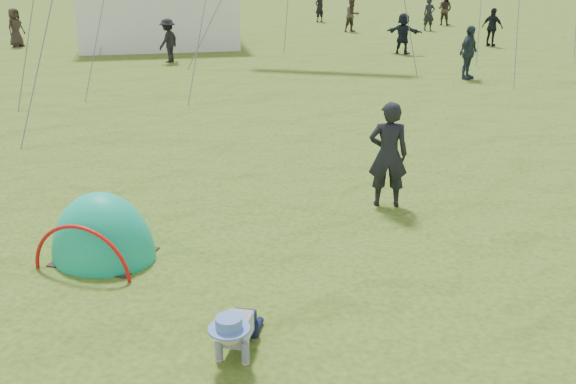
# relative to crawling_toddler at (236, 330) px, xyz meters

# --- Properties ---
(crawling_toddler) EXTENTS (0.59, 0.83, 0.62)m
(crawling_toddler) POSITION_rel_crawling_toddler_xyz_m (0.00, 0.00, 0.00)
(crawling_toddler) COLOR black
(crawling_toddler) RESTS_ON ground
(popup_tent) EXTENTS (1.61, 1.35, 1.99)m
(popup_tent) POSITION_rel_crawling_toddler_xyz_m (-2.59, 1.84, -0.31)
(popup_tent) COLOR #079F98
(popup_tent) RESTS_ON ground
(standing_adult) EXTENTS (0.74, 0.55, 1.84)m
(standing_adult) POSITION_rel_crawling_toddler_xyz_m (1.20, 4.84, 0.61)
(standing_adult) COLOR black
(standing_adult) RESTS_ON ground
(crowd_person_0) EXTENTS (0.73, 0.60, 1.72)m
(crowd_person_0) POSITION_rel_crawling_toddler_xyz_m (1.15, 31.13, 0.55)
(crowd_person_0) COLOR black
(crowd_person_0) RESTS_ON ground
(crowd_person_1) EXTENTS (1.09, 1.00, 1.80)m
(crowd_person_1) POSITION_rel_crawling_toddler_xyz_m (1.97, 34.09, 0.59)
(crowd_person_1) COLOR #342A22
(crowd_person_1) RESTS_ON ground
(crowd_person_2) EXTENTS (0.90, 1.13, 1.80)m
(crowd_person_2) POSITION_rel_crawling_toddler_xyz_m (2.85, 17.19, 0.59)
(crowd_person_2) COLOR #283640
(crowd_person_2) RESTS_ON ground
(crowd_person_3) EXTENTS (1.16, 0.76, 1.69)m
(crowd_person_3) POSITION_rel_crawling_toddler_xyz_m (-16.29, 29.88, 0.53)
(crowd_person_3) COLOR #272430
(crowd_person_3) RESTS_ON ground
(crowd_person_4) EXTENTS (1.02, 0.89, 1.76)m
(crowd_person_4) POSITION_rel_crawling_toddler_xyz_m (-12.66, 21.26, 0.57)
(crowd_person_4) COLOR black
(crowd_person_4) RESTS_ON ground
(crowd_person_8) EXTENTS (1.08, 0.87, 1.71)m
(crowd_person_8) POSITION_rel_crawling_toddler_xyz_m (4.14, 25.62, 0.54)
(crowd_person_8) COLOR black
(crowd_person_8) RESTS_ON ground
(crowd_person_9) EXTENTS (0.79, 1.17, 1.68)m
(crowd_person_9) POSITION_rel_crawling_toddler_xyz_m (-8.51, 18.11, 0.53)
(crowd_person_9) COLOR black
(crowd_person_9) RESTS_ON ground
(crowd_person_10) EXTENTS (0.71, 0.93, 1.71)m
(crowd_person_10) POSITION_rel_crawling_toddler_xyz_m (-16.99, 20.52, 0.54)
(crowd_person_10) COLOR #302621
(crowd_person_10) RESTS_ON ground
(crowd_person_11) EXTENTS (1.65, 0.95, 1.70)m
(crowd_person_11) POSITION_rel_crawling_toddler_xyz_m (0.32, 22.42, 0.54)
(crowd_person_11) COLOR black
(crowd_person_11) RESTS_ON ground
(crowd_person_12) EXTENTS (0.72, 0.75, 1.72)m
(crowd_person_12) POSITION_rel_crawling_toddler_xyz_m (-5.49, 34.18, 0.55)
(crowd_person_12) COLOR black
(crowd_person_12) RESTS_ON ground
(crowd_person_13) EXTENTS (1.08, 1.06, 1.75)m
(crowd_person_13) POSITION_rel_crawling_toddler_xyz_m (-2.85, 29.62, 0.56)
(crowd_person_13) COLOR #453B32
(crowd_person_13) RESTS_ON ground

